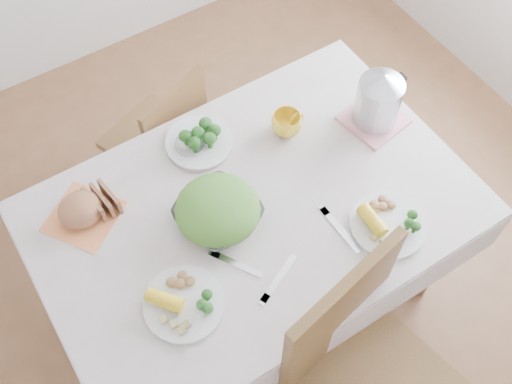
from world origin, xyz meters
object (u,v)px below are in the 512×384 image
yellow_mug (286,124)px  chair_far (152,129)px  salad_bowl (218,214)px  dining_table (254,257)px  dinner_plate_left (184,304)px  electric_kettle (378,100)px  dinner_plate_right (388,225)px

yellow_mug → chair_far: bearing=124.2°
salad_bowl → yellow_mug: (0.41, 0.19, 0.01)m
dining_table → yellow_mug: bearing=37.9°
dinner_plate_left → electric_kettle: size_ratio=1.12×
chair_far → electric_kettle: size_ratio=3.51×
chair_far → yellow_mug: size_ratio=7.24×
dinner_plate_left → dinner_plate_right: same height
salad_bowl → yellow_mug: yellow_mug is taller
chair_far → yellow_mug: bearing=103.9°
salad_bowl → dinner_plate_left: 0.33m
dining_table → chair_far: size_ratio=1.71×
salad_bowl → dining_table: bearing=-11.9°
salad_bowl → dinner_plate_left: bearing=-139.9°
chair_far → salad_bowl: (-0.06, -0.71, 0.33)m
dining_table → dinner_plate_right: size_ratio=5.31×
yellow_mug → electric_kettle: 0.35m
dinner_plate_right → chair_far: bearing=111.5°
dinner_plate_left → dinner_plate_right: bearing=-9.7°
electric_kettle → salad_bowl: bearing=-176.4°
yellow_mug → electric_kettle: electric_kettle is taller
chair_far → dinner_plate_right: 1.16m
dining_table → dinner_plate_left: dinner_plate_left is taller
dining_table → dinner_plate_right: 0.61m
salad_bowl → dinner_plate_right: bearing=-35.4°
yellow_mug → dinner_plate_right: bearing=-83.5°
dinner_plate_right → dining_table: bearing=138.0°
electric_kettle → dinner_plate_left: bearing=-165.4°
chair_far → yellow_mug: chair_far is taller
chair_far → dinner_plate_right: (0.41, -1.04, 0.31)m
chair_far → dinner_plate_right: size_ratio=3.11×
dining_table → yellow_mug: size_ratio=12.36×
dinner_plate_left → electric_kettle: electric_kettle is taller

